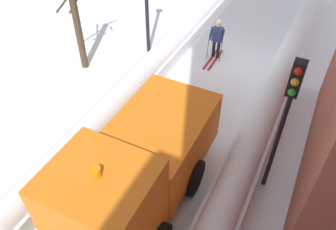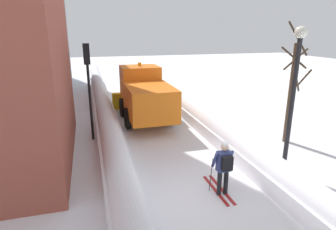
{
  "view_description": "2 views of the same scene",
  "coord_description": "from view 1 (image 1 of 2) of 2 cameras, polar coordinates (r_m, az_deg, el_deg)",
  "views": [
    {
      "loc": [
        -3.32,
        12.59,
        8.24
      ],
      "look_at": [
        0.23,
        5.45,
        1.03
      ],
      "focal_mm": 35.98,
      "sensor_mm": 36.0,
      "label": 1
    },
    {
      "loc": [
        -3.16,
        -7.05,
        4.92
      ],
      "look_at": [
        -0.2,
        3.42,
        1.66
      ],
      "focal_mm": 30.26,
      "sensor_mm": 36.0,
      "label": 2
    }
  ],
  "objects": [
    {
      "name": "traffic_light_pole",
      "position": [
        8.39,
        19.54,
        1.21
      ],
      "size": [
        0.28,
        0.42,
        4.38
      ],
      "color": "black",
      "rests_on": "ground"
    },
    {
      "name": "plow_truck",
      "position": [
        8.67,
        -5.31,
        -9.41
      ],
      "size": [
        3.2,
        5.98,
        3.12
      ],
      "color": "orange",
      "rests_on": "ground"
    },
    {
      "name": "skier",
      "position": [
        15.06,
        8.35,
        12.93
      ],
      "size": [
        0.62,
        1.8,
        1.81
      ],
      "color": "black",
      "rests_on": "ground"
    },
    {
      "name": "bare_tree_near",
      "position": [
        14.1,
        -15.38,
        16.01
      ],
      "size": [
        1.25,
        1.34,
        5.3
      ],
      "color": "#473625",
      "rests_on": "ground"
    },
    {
      "name": "snowbank_right",
      "position": [
        10.03,
        -24.37,
        -14.47
      ],
      "size": [
        1.1,
        36.0,
        1.03
      ],
      "color": "white",
      "rests_on": "ground"
    }
  ]
}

